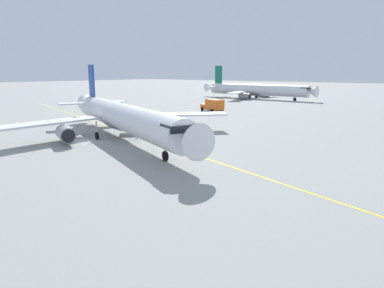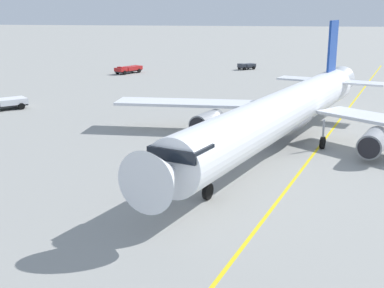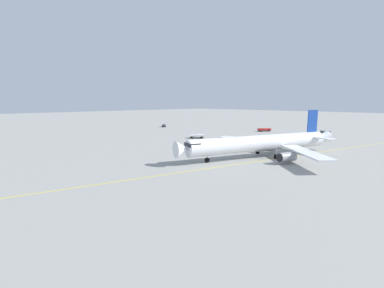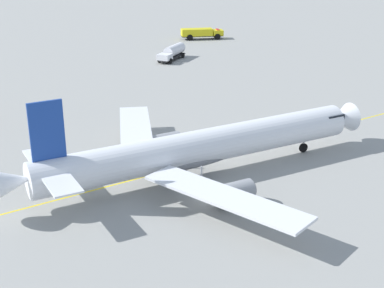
% 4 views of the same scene
% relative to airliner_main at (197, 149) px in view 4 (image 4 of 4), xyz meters
% --- Properties ---
extents(ground_plane, '(600.00, 600.00, 0.00)m').
position_rel_airliner_main_xyz_m(ground_plane, '(-5.05, 3.16, -3.13)').
color(ground_plane, gray).
extents(airliner_main, '(34.88, 41.49, 10.76)m').
position_rel_airliner_main_xyz_m(airliner_main, '(0.00, 0.00, 0.00)').
color(airliner_main, white).
rests_on(airliner_main, ground_plane).
extents(fuel_tanker_truck, '(4.65, 8.85, 2.87)m').
position_rel_airliner_main_xyz_m(fuel_tanker_truck, '(40.31, -39.62, -1.56)').
color(fuel_tanker_truck, '#232326').
rests_on(fuel_tanker_truck, ground_plane).
extents(fire_tender_truck, '(8.34, 9.33, 2.50)m').
position_rel_airliner_main_xyz_m(fire_tender_truck, '(50.04, -60.20, -1.60)').
color(fire_tender_truck, '#232326').
rests_on(fire_tender_truck, ground_plane).
extents(taxiway_centreline, '(36.70, 131.68, 0.01)m').
position_rel_airliner_main_xyz_m(taxiway_centreline, '(4.32, 4.43, -3.13)').
color(taxiway_centreline, yellow).
rests_on(taxiway_centreline, ground_plane).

